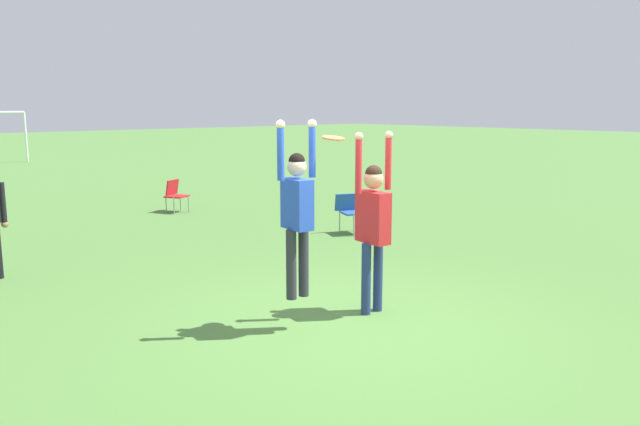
% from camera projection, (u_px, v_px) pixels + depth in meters
% --- Properties ---
extents(ground_plane, '(120.00, 120.00, 0.00)m').
position_uv_depth(ground_plane, '(350.00, 324.00, 7.50)').
color(ground_plane, '#4C7A38').
extents(person_jumping, '(0.56, 0.43, 2.05)m').
position_uv_depth(person_jumping, '(297.00, 206.00, 7.07)').
color(person_jumping, '#2D2D38').
rests_on(person_jumping, ground_plane).
extents(person_defending, '(0.63, 0.50, 2.29)m').
position_uv_depth(person_defending, '(373.00, 217.00, 7.73)').
color(person_defending, navy).
rests_on(person_defending, ground_plane).
extents(frisbee, '(0.27, 0.26, 0.05)m').
position_uv_depth(frisbee, '(333.00, 138.00, 7.20)').
color(frisbee, '#E04C23').
extents(camping_chair_1, '(0.63, 0.69, 0.79)m').
position_uv_depth(camping_chair_1, '(175.00, 193.00, 15.38)').
color(camping_chair_1, gray).
rests_on(camping_chair_1, ground_plane).
extents(camping_chair_2, '(0.64, 0.68, 0.81)m').
position_uv_depth(camping_chair_2, '(351.00, 209.00, 12.80)').
color(camping_chair_2, gray).
rests_on(camping_chair_2, ground_plane).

